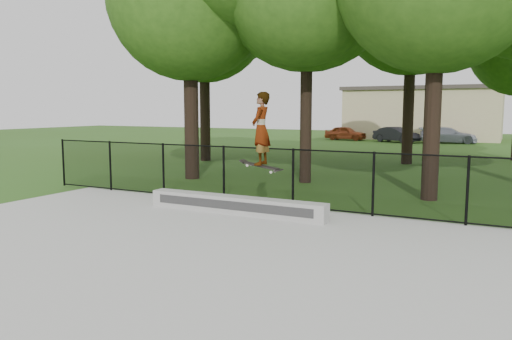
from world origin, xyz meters
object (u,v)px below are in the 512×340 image
at_px(car_b, 396,135).
at_px(car_c, 448,135).
at_px(grind_ledge, 235,205).
at_px(car_a, 346,133).
at_px(skater_airborne, 261,130).

distance_m(car_b, car_c, 3.64).
height_order(grind_ledge, car_b, car_b).
relative_size(car_a, skater_airborne, 1.81).
distance_m(car_a, car_b, 4.25).
bearing_deg(car_b, skater_airborne, -149.82).
bearing_deg(skater_airborne, grind_ledge, 175.79).
distance_m(car_c, skater_airborne, 28.77).
bearing_deg(car_a, skater_airborne, -163.64).
distance_m(grind_ledge, skater_airborne, 1.92).
bearing_deg(car_b, grind_ledge, -151.27).
height_order(car_b, car_c, car_c).
xyz_separation_m(car_a, car_c, (7.71, -0.04, 0.03)).
distance_m(grind_ledge, car_c, 28.71).
height_order(car_b, skater_airborne, skater_airborne).
xyz_separation_m(car_b, car_c, (3.55, 0.80, 0.01)).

